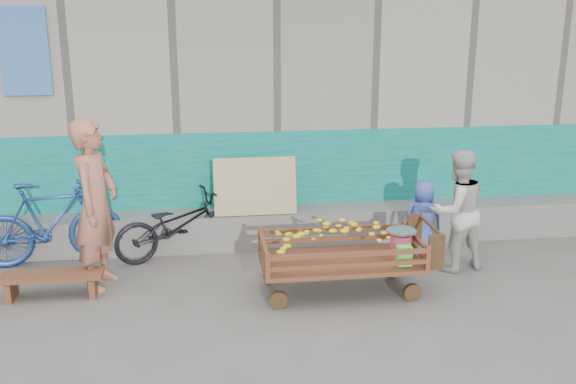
{
  "coord_description": "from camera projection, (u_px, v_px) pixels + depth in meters",
  "views": [
    {
      "loc": [
        -0.29,
        -5.27,
        2.82
      ],
      "look_at": [
        0.57,
        1.2,
        1.0
      ],
      "focal_mm": 40.0,
      "sensor_mm": 36.0,
      "label": 1
    }
  ],
  "objects": [
    {
      "name": "ground",
      "position": [
        244.0,
        335.0,
        5.82
      ],
      "size": [
        80.0,
        80.0,
        0.0
      ],
      "primitive_type": "plane",
      "color": "#585550",
      "rests_on": "ground"
    },
    {
      "name": "building_wall",
      "position": [
        223.0,
        110.0,
        9.3
      ],
      "size": [
        12.0,
        3.5,
        3.0
      ],
      "color": "gray",
      "rests_on": "ground"
    },
    {
      "name": "banana_cart",
      "position": [
        338.0,
        246.0,
        6.58
      ],
      "size": [
        1.8,
        0.82,
        0.77
      ],
      "color": "#5B311B",
      "rests_on": "ground"
    },
    {
      "name": "bench",
      "position": [
        52.0,
        280.0,
        6.57
      ],
      "size": [
        1.02,
        0.31,
        0.26
      ],
      "color": "#5B311B",
      "rests_on": "ground"
    },
    {
      "name": "vendor_man",
      "position": [
        96.0,
        205.0,
        6.67
      ],
      "size": [
        0.58,
        0.74,
        1.8
      ],
      "primitive_type": "imported",
      "rotation": [
        0.0,
        0.0,
        1.32
      ],
      "color": "#AD6650",
      "rests_on": "ground"
    },
    {
      "name": "woman",
      "position": [
        457.0,
        211.0,
        7.17
      ],
      "size": [
        0.77,
        0.66,
        1.39
      ],
      "primitive_type": "imported",
      "rotation": [
        0.0,
        0.0,
        3.36
      ],
      "color": "beige",
      "rests_on": "ground"
    },
    {
      "name": "child",
      "position": [
        423.0,
        219.0,
        7.57
      ],
      "size": [
        0.49,
        0.33,
        0.95
      ],
      "primitive_type": "imported",
      "rotation": [
        0.0,
        0.0,
        3.07
      ],
      "color": "#4054BC",
      "rests_on": "ground"
    },
    {
      "name": "bicycle_dark",
      "position": [
        177.0,
        225.0,
        7.59
      ],
      "size": [
        1.6,
        1.03,
        0.8
      ],
      "primitive_type": "imported",
      "rotation": [
        0.0,
        0.0,
        1.93
      ],
      "color": "black",
      "rests_on": "ground"
    },
    {
      "name": "bicycle_blue",
      "position": [
        50.0,
        223.0,
        7.38
      ],
      "size": [
        1.69,
        0.76,
        0.98
      ],
      "primitive_type": "imported",
      "rotation": [
        0.0,
        0.0,
        1.76
      ],
      "color": "navy",
      "rests_on": "ground"
    }
  ]
}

